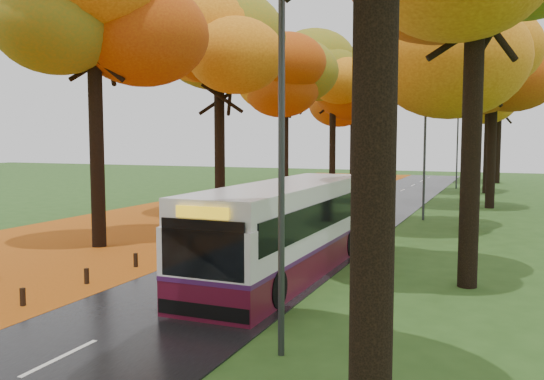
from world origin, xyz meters
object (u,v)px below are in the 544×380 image
Objects in this scene: streetlamp_mid at (420,137)px; car_silver at (340,193)px; car_white at (338,196)px; streetlamp_near at (270,134)px; car_dark at (368,186)px; streetlamp_far at (455,137)px; bus at (287,226)px.

streetlamp_mid reaches higher than car_silver.
car_silver reaches higher than car_white.
streetlamp_near is 1.00× the size of streetlamp_mid.
streetlamp_mid is 1.93× the size of car_dark.
streetlamp_near is 22.00m from streetlamp_mid.
streetlamp_far reaches higher than car_silver.
car_dark is at bearing 98.03° from bus.
bus is at bearing -98.60° from streetlamp_mid.
car_dark is (-6.30, 14.64, -4.07)m from streetlamp_mid.
streetlamp_far is 0.69× the size of bus.
car_silver is (-4.02, 21.11, -0.89)m from bus.
streetlamp_far is at bearing 75.16° from car_silver.
streetlamp_far is 17.60m from car_silver.
streetlamp_far is 1.83× the size of car_silver.
streetlamp_mid is 16.45m from car_dark.
streetlamp_mid is at bearing -90.00° from streetlamp_far.
car_dark is (-0.20, 9.76, -0.03)m from car_white.
streetlamp_mid reaches higher than car_dark.
car_silver is at bearing 83.30° from car_white.
car_silver reaches higher than car_dark.
bus is 3.15× the size of car_white.
streetlamp_near reaches higher than car_white.
streetlamp_far is (0.00, 22.00, 0.00)m from streetlamp_mid.
car_dark is at bearing -130.53° from streetlamp_far.
streetlamp_near is at bearing -90.00° from streetlamp_far.
car_silver is at bearing 136.13° from streetlamp_mid.
car_silver is (-0.20, 1.17, 0.09)m from car_white.
streetlamp_near is 29.02m from car_silver.
streetlamp_mid is at bearing -81.67° from car_dark.
streetlamp_far is (0.00, 44.00, 0.00)m from streetlamp_near.
car_white is at bearing -103.77° from car_dark.
car_dark is at bearing 99.75° from streetlamp_near.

